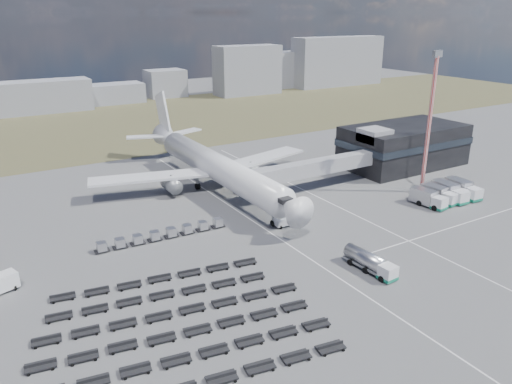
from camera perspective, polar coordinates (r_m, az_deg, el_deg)
ground at (r=82.68m, az=5.36°, el=-6.02°), size 420.00×420.00×0.00m
grass_strip at (r=178.94m, az=-16.06°, el=7.48°), size 420.00×90.00×0.01m
lane_markings at (r=90.40m, az=9.25°, el=-3.86°), size 47.12×110.00×0.01m
terminal at (r=128.35m, az=16.47°, el=5.19°), size 30.40×16.40×11.00m
jet_bridge at (r=104.99m, az=5.89°, el=2.63°), size 30.30×3.80×7.05m
airliner at (r=106.69m, az=-4.86°, el=3.07°), size 51.59×64.53×17.62m
skyline at (r=223.69m, az=-10.56°, el=12.54°), size 298.88×24.89×24.40m
fuel_tanker at (r=75.65m, az=12.92°, el=-7.83°), size 2.85×9.06×2.89m
pushback_tug at (r=89.15m, az=3.21°, el=-3.41°), size 3.64×2.12×1.58m
catering_truck at (r=106.98m, az=-0.64°, el=1.10°), size 4.36×7.16×3.07m
service_trucks_near at (r=106.29m, az=20.16°, el=-0.27°), size 10.57×8.49×2.97m
service_trucks_far at (r=109.67m, az=21.93°, el=0.18°), size 7.09×8.31×3.18m
uld_row at (r=85.32m, az=-10.59°, el=-4.76°), size 22.63×2.38×1.53m
baggage_dollies at (r=63.20m, az=-9.20°, el=-14.67°), size 36.55×28.95×0.78m
floodlight_mast at (r=107.86m, az=19.17°, el=7.32°), size 2.77×2.24×29.05m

